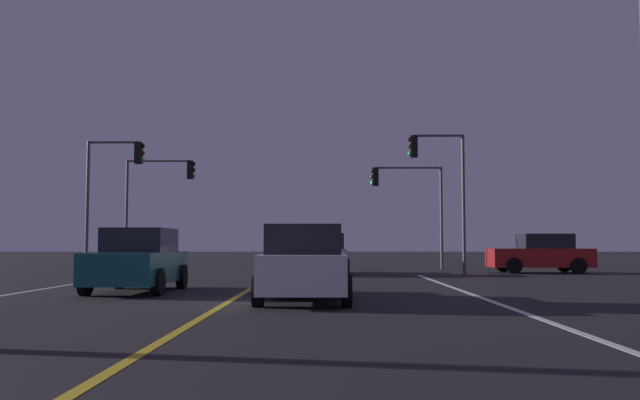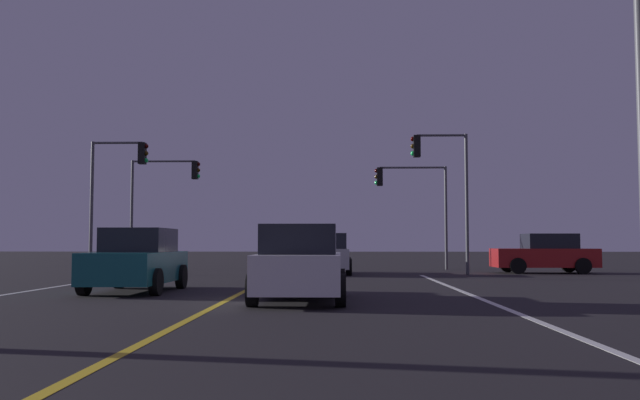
% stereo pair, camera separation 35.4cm
% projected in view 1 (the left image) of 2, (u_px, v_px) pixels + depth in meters
% --- Properties ---
extents(lane_edge_right, '(0.16, 31.96, 0.01)m').
position_uv_depth(lane_edge_right, '(545.00, 320.00, 11.40)').
color(lane_edge_right, silver).
rests_on(lane_edge_right, ground).
extents(lane_center_divider, '(0.16, 31.96, 0.01)m').
position_uv_depth(lane_center_divider, '(198.00, 320.00, 11.47)').
color(lane_center_divider, gold).
rests_on(lane_center_divider, ground).
extents(car_oncoming, '(2.02, 4.30, 1.70)m').
position_uv_depth(car_oncoming, '(138.00, 261.00, 18.15)').
color(car_oncoming, black).
rests_on(car_oncoming, ground).
extents(car_ahead_far, '(2.02, 4.30, 1.70)m').
position_uv_depth(car_ahead_far, '(324.00, 254.00, 28.42)').
color(car_ahead_far, black).
rests_on(car_ahead_far, ground).
extents(car_crossing_side, '(4.30, 2.02, 1.70)m').
position_uv_depth(car_crossing_side, '(541.00, 254.00, 29.48)').
color(car_crossing_side, black).
rests_on(car_crossing_side, ground).
extents(car_lead_same_lane, '(2.02, 4.30, 1.70)m').
position_uv_depth(car_lead_same_lane, '(305.00, 265.00, 15.13)').
color(car_lead_same_lane, black).
rests_on(car_lead_same_lane, ground).
extents(traffic_light_near_right, '(2.36, 0.36, 5.80)m').
position_uv_depth(traffic_light_near_right, '(438.00, 172.00, 28.11)').
color(traffic_light_near_right, '#4C4C51').
rests_on(traffic_light_near_right, ground).
extents(traffic_light_near_left, '(2.43, 0.36, 5.55)m').
position_uv_depth(traffic_light_near_left, '(114.00, 176.00, 28.26)').
color(traffic_light_near_left, '#4C4C51').
rests_on(traffic_light_near_left, ground).
extents(traffic_light_far_right, '(3.57, 0.36, 5.07)m').
position_uv_depth(traffic_light_far_right, '(406.00, 192.00, 33.58)').
color(traffic_light_far_right, '#4C4C51').
rests_on(traffic_light_far_right, ground).
extents(traffic_light_far_left, '(3.48, 0.36, 5.43)m').
position_uv_depth(traffic_light_far_left, '(160.00, 187.00, 33.74)').
color(traffic_light_far_left, '#4C4C51').
rests_on(traffic_light_far_left, ground).
extents(street_lamp_right_near, '(2.59, 0.44, 8.32)m').
position_uv_depth(street_lamp_right_near, '(614.00, 28.00, 12.60)').
color(street_lamp_right_near, '#4C4C51').
rests_on(street_lamp_right_near, ground).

